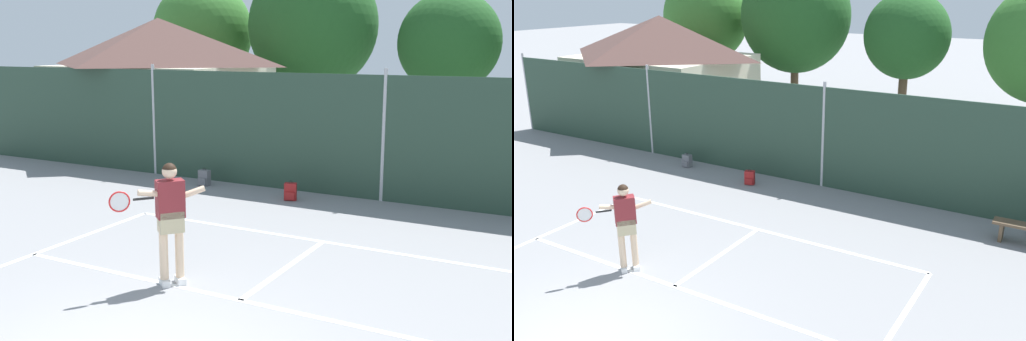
% 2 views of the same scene
% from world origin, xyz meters
% --- Properties ---
extents(chainlink_fence, '(26.09, 0.09, 3.03)m').
position_xyz_m(chainlink_fence, '(0.00, 9.00, 1.44)').
color(chainlink_fence, '#284233').
rests_on(chainlink_fence, ground).
extents(clubhouse_building, '(6.69, 5.43, 4.42)m').
position_xyz_m(clubhouse_building, '(-8.70, 12.18, 2.29)').
color(clubhouse_building, beige).
rests_on(clubhouse_building, ground).
extents(treeline_backdrop, '(24.65, 4.45, 6.74)m').
position_xyz_m(treeline_backdrop, '(-1.30, 17.30, 3.90)').
color(treeline_backdrop, brown).
rests_on(treeline_backdrop, ground).
extents(tennis_player, '(0.88, 1.20, 1.85)m').
position_xyz_m(tennis_player, '(-1.21, 2.51, 1.11)').
color(tennis_player, silver).
rests_on(tennis_player, ground).
extents(backpack_grey, '(0.28, 0.24, 0.46)m').
position_xyz_m(backpack_grey, '(-4.47, 8.37, 0.19)').
color(backpack_grey, slate).
rests_on(backpack_grey, ground).
extents(backpack_red, '(0.32, 0.31, 0.46)m').
position_xyz_m(backpack_red, '(-1.87, 8.04, 0.19)').
color(backpack_red, maroon).
rests_on(backpack_red, ground).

